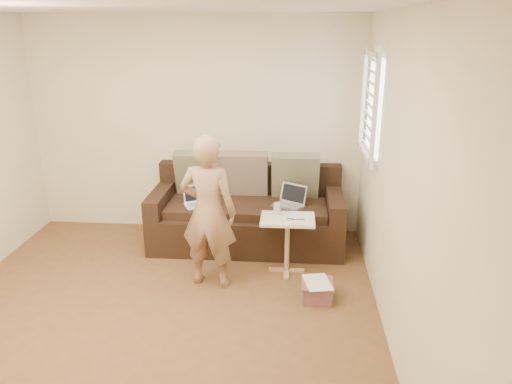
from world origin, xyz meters
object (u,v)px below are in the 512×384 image
laptop_white (199,206)px  side_table (287,245)px  laptop_silver (288,207)px  striped_box (317,291)px  drinking_glass (277,209)px  person (208,212)px  sofa (247,210)px

laptop_white → side_table: bearing=-52.1°
laptop_silver → striped_box: 1.21m
drinking_glass → laptop_white: bearing=155.9°
laptop_silver → drinking_glass: 0.48m
drinking_glass → person: bearing=-147.7°
sofa → laptop_silver: 0.50m
drinking_glass → side_table: bearing=-40.1°
laptop_white → striped_box: size_ratio=1.02×
sofa → side_table: 0.82m
striped_box → drinking_glass: bearing=122.7°
laptop_silver → drinking_glass: bearing=-72.6°
sofa → drinking_glass: bearing=-56.6°
side_table → sofa: bearing=126.5°
laptop_silver → side_table: laptop_silver is taller
laptop_white → side_table: size_ratio=0.50×
laptop_white → laptop_silver: bearing=-23.7°
drinking_glass → sofa: bearing=123.4°
sofa → laptop_silver: bearing=-13.0°
sofa → person: bearing=-106.2°
side_table → laptop_white: bearing=153.8°
person → striped_box: 1.28m
laptop_white → drinking_glass: drinking_glass is taller
sofa → laptop_silver: size_ratio=6.63×
side_table → laptop_silver: bearing=90.5°
sofa → striped_box: bearing=-57.0°
laptop_silver → drinking_glass: size_ratio=2.77×
side_table → drinking_glass: (-0.11, 0.10, 0.36)m
striped_box → laptop_silver: bearing=105.6°
striped_box → side_table: bearing=118.6°
sofa → side_table: size_ratio=3.63×
person → sofa: bearing=-97.1°
sofa → person: size_ratio=1.44×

